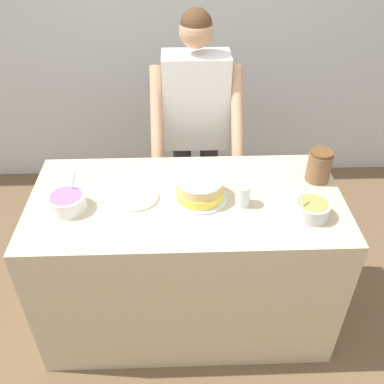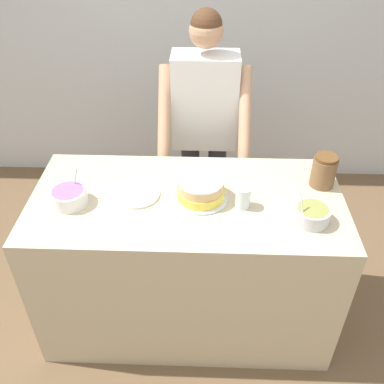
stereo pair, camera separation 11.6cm
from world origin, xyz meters
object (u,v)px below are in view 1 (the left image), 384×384
Objects in this scene: frosting_bowl_olive at (312,209)px; ceramic_plate at (136,197)px; person_baker at (196,117)px; frosting_bowl_purple at (67,202)px; drinking_glass at (243,195)px; cake at (200,189)px; stoneware_jar at (319,166)px.

frosting_bowl_olive is 0.74× the size of ceramic_plate.
person_baker is 8.98× the size of frosting_bowl_purple.
person_baker is 14.67× the size of drinking_glass.
frosting_bowl_olive is 1.54× the size of drinking_glass.
cake is 2.55× the size of drinking_glass.
frosting_bowl_olive is 0.33m from drinking_glass.
stoneware_jar is (0.11, 0.29, 0.04)m from frosting_bowl_olive.
frosting_bowl_olive is (0.52, -0.16, -0.01)m from cake.
drinking_glass is (0.85, 0.01, 0.01)m from frosting_bowl_purple.
stoneware_jar is at bearing 69.80° from frosting_bowl_olive.
frosting_bowl_purple is 0.79× the size of ceramic_plate.
ceramic_plate is (0.32, 0.07, -0.04)m from frosting_bowl_purple.
cake is 1.23× the size of ceramic_plate.
stoneware_jar is (1.27, 0.20, 0.04)m from frosting_bowl_purple.
drinking_glass is 0.63× the size of stoneware_jar.
person_baker is at bearing 50.86° from frosting_bowl_purple.
person_baker is 1.03m from frosting_bowl_olive.
frosting_bowl_olive is at bearing -11.05° from ceramic_plate.
frosting_bowl_olive is 0.97× the size of stoneware_jar.
cake reaches higher than ceramic_plate.
ceramic_plate is at bearing -172.37° from stoneware_jar.
frosting_bowl_purple is 1.03× the size of stoneware_jar.
frosting_bowl_olive is 0.86m from ceramic_plate.
ceramic_plate is at bearing -114.39° from person_baker.
frosting_bowl_purple is (-0.66, -0.81, -0.03)m from person_baker.
stoneware_jar is (0.62, -0.61, 0.02)m from person_baker.
cake is at bearing 163.26° from frosting_bowl_olive.
drinking_glass is (-0.32, 0.10, 0.01)m from frosting_bowl_olive.
drinking_glass is (0.21, -0.06, 0.00)m from cake.
stoneware_jar is at bearing -44.37° from person_baker.
frosting_bowl_purple reaches higher than ceramic_plate.
cake is 1.56× the size of frosting_bowl_purple.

